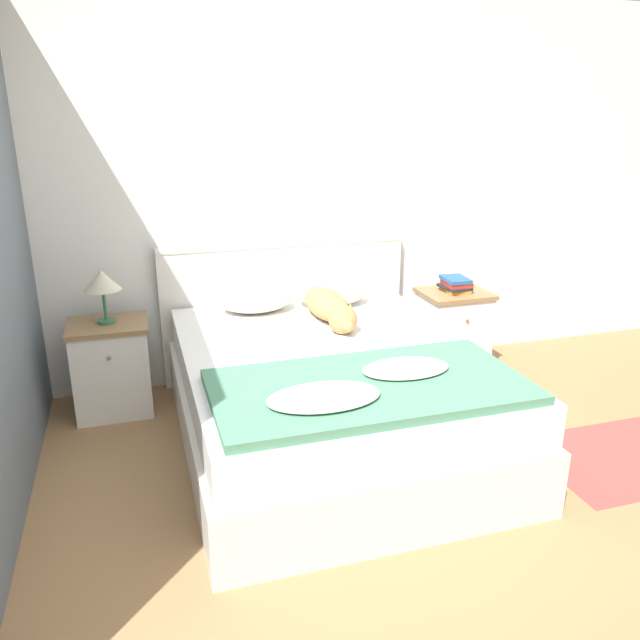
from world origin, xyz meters
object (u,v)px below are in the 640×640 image
nightstand_left (112,367)px  table_lamp (102,282)px  pillow_left (255,299)px  book_stack (456,285)px  dog (329,306)px  pillow_right (331,293)px  bed (330,397)px  nightstand_right (452,330)px

nightstand_left → table_lamp: 0.54m
pillow_left → book_stack: (1.44, -0.01, -0.01)m
dog → book_stack: (1.03, 0.28, -0.02)m
pillow_right → table_lamp: (-1.43, -0.01, 0.19)m
pillow_right → dog: dog is taller
bed → dog: 0.63m
bed → pillow_left: pillow_left is taller
nightstand_right → pillow_left: (-1.43, 0.01, 0.36)m
pillow_right → dog: 0.31m
nightstand_right → pillow_right: pillow_right is taller
bed → pillow_left: (-0.26, 0.78, 0.37)m
nightstand_left → book_stack: (2.36, 0.00, 0.34)m
nightstand_left → bed: bearing=-33.1°
book_stack → table_lamp: (-2.36, 0.00, 0.20)m
table_lamp → pillow_right: bearing=0.3°
pillow_right → book_stack: pillow_right is taller
bed → pillow_right: size_ratio=4.25×
nightstand_left → nightstand_right: size_ratio=1.00×
pillow_right → table_lamp: table_lamp is taller
book_stack → dog: bearing=-164.7°
dog → pillow_right: bearing=69.3°
pillow_right → table_lamp: 1.45m
nightstand_left → pillow_right: bearing=0.6°
nightstand_left → pillow_left: 0.99m
nightstand_left → dog: (1.32, -0.28, 0.36)m
nightstand_left → dog: 1.40m
nightstand_left → nightstand_right: (2.35, 0.00, 0.00)m
nightstand_right → book_stack: size_ratio=2.47×
bed → book_stack: 1.45m
nightstand_left → table_lamp: (0.00, 0.01, 0.54)m
pillow_right → book_stack: 0.92m
bed → nightstand_left: nightstand_left is taller
nightstand_right → book_stack: (0.00, 0.00, 0.34)m
book_stack → bed: bearing=-146.9°
nightstand_left → pillow_right: 1.48m
dog → book_stack: dog is taller
table_lamp → pillow_left: bearing=0.5°
pillow_right → bed: bearing=-108.3°
dog → nightstand_left: bearing=168.1°
pillow_right → table_lamp: bearing=-179.7°
pillow_left → table_lamp: (-0.92, -0.01, 0.19)m
nightstand_left → pillow_right: pillow_right is taller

